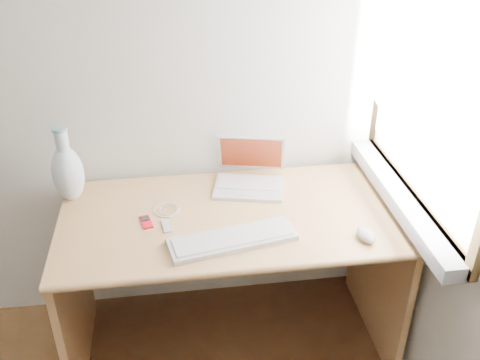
{
  "coord_description": "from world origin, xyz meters",
  "views": [
    {
      "loc": [
        0.82,
        -0.38,
        1.92
      ],
      "look_at": [
        1.06,
        1.35,
        0.89
      ],
      "focal_mm": 40.0,
      "sensor_mm": 36.0,
      "label": 1
    }
  ],
  "objects": [
    {
      "name": "window",
      "position": [
        1.72,
        1.3,
        1.28
      ],
      "size": [
        0.11,
        0.99,
        1.1
      ],
      "color": "white",
      "rests_on": "right_wall"
    },
    {
      "name": "desk",
      "position": [
        1.03,
        1.46,
        0.51
      ],
      "size": [
        1.36,
        0.68,
        0.72
      ],
      "color": "tan",
      "rests_on": "floor"
    },
    {
      "name": "laptop",
      "position": [
        1.13,
        1.6,
        0.76
      ],
      "size": [
        0.33,
        0.3,
        0.2
      ],
      "rotation": [
        0.0,
        0.0,
        -0.23
      ],
      "color": "white",
      "rests_on": "desk"
    },
    {
      "name": "external_keyboard",
      "position": [
        1.01,
        1.2,
        0.73
      ],
      "size": [
        0.49,
        0.23,
        0.02
      ],
      "rotation": [
        0.0,
        0.0,
        0.19
      ],
      "color": "silver",
      "rests_on": "desk"
    },
    {
      "name": "mouse",
      "position": [
        1.51,
        1.15,
        0.74
      ],
      "size": [
        0.07,
        0.11,
        0.04
      ],
      "primitive_type": "ellipsoid",
      "rotation": [
        0.0,
        0.0,
        0.14
      ],
      "color": "white",
      "rests_on": "desk"
    },
    {
      "name": "ipod",
      "position": [
        0.7,
        1.36,
        0.72
      ],
      "size": [
        0.06,
        0.09,
        0.01
      ],
      "rotation": [
        0.0,
        0.0,
        0.24
      ],
      "color": "#A30B13",
      "rests_on": "desk"
    },
    {
      "name": "cable_coil",
      "position": [
        0.78,
        1.44,
        0.72
      ],
      "size": [
        0.13,
        0.13,
        0.01
      ],
      "primitive_type": "torus",
      "rotation": [
        0.0,
        0.0,
        0.24
      ],
      "color": "silver",
      "rests_on": "desk"
    },
    {
      "name": "remote",
      "position": [
        0.77,
        1.32,
        0.72
      ],
      "size": [
        0.04,
        0.08,
        0.01
      ],
      "primitive_type": "cube",
      "rotation": [
        0.0,
        0.0,
        0.13
      ],
      "color": "silver",
      "rests_on": "desk"
    },
    {
      "name": "vase",
      "position": [
        0.39,
        1.58,
        0.85
      ],
      "size": [
        0.13,
        0.13,
        0.33
      ],
      "color": "white",
      "rests_on": "desk"
    }
  ]
}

